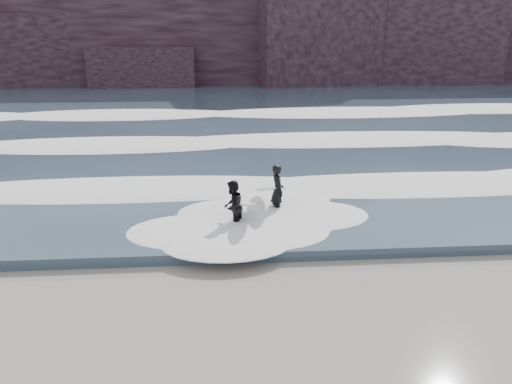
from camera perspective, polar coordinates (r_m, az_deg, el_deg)
ground at (r=10.15m, az=1.18°, el=-15.69°), size 120.00×120.00×0.00m
sea at (r=37.80m, az=-3.06°, el=9.75°), size 90.00×52.00×0.30m
headland at (r=54.40m, az=-3.61°, el=17.42°), size 70.00×9.00×10.00m
foam_near at (r=18.18m, az=-1.51°, el=1.35°), size 60.00×3.20×0.20m
foam_mid at (r=24.96m, az=-2.32°, el=6.03°), size 60.00×4.00×0.24m
foam_far at (r=33.80m, az=-2.89°, el=9.27°), size 60.00×4.80×0.30m
surfer_left at (r=15.62m, az=2.06°, el=0.20°), size 1.05×2.21×1.67m
surfer_right at (r=14.41m, az=-2.46°, el=-1.63°), size 1.09×1.90×1.55m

